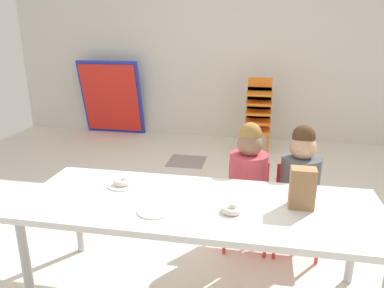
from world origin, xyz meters
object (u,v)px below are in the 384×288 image
(paper_bag_brown, at_px, (302,188))
(donut_powdered_loose, at_px, (231,209))
(craft_table, at_px, (199,210))
(paper_plate_center_table, at_px, (154,211))
(seated_child_middle_seat, at_px, (300,178))
(folded_activity_table, at_px, (111,98))
(donut_powdered_on_plate, at_px, (122,182))
(kid_chair_orange_stack, at_px, (259,110))
(seated_child_near_camera, at_px, (248,175))
(paper_plate_near_edge, at_px, (122,185))

(paper_bag_brown, relative_size, donut_powdered_loose, 1.99)
(craft_table, xyz_separation_m, paper_plate_center_table, (-0.21, -0.15, 0.05))
(seated_child_middle_seat, xyz_separation_m, folded_activity_table, (-2.43, 2.60, -0.02))
(seated_child_middle_seat, bearing_deg, donut_powdered_on_plate, -157.49)
(kid_chair_orange_stack, relative_size, folded_activity_table, 0.85)
(seated_child_near_camera, bearing_deg, seated_child_middle_seat, 0.00)
(donut_powdered_on_plate, bearing_deg, donut_powdered_loose, -17.43)
(donut_powdered_on_plate, bearing_deg, folded_activity_table, 113.91)
(kid_chair_orange_stack, bearing_deg, folded_activity_table, 171.04)
(craft_table, distance_m, paper_plate_center_table, 0.26)
(seated_child_middle_seat, distance_m, paper_plate_near_edge, 1.17)
(kid_chair_orange_stack, bearing_deg, paper_plate_near_edge, -105.99)
(craft_table, height_order, donut_powdered_loose, donut_powdered_loose)
(donut_powdered_loose, bearing_deg, paper_bag_brown, 19.31)
(paper_bag_brown, bearing_deg, seated_child_middle_seat, 84.75)
(kid_chair_orange_stack, relative_size, paper_plate_center_table, 5.11)
(paper_plate_center_table, bearing_deg, donut_powdered_on_plate, 135.41)
(paper_plate_near_edge, relative_size, paper_plate_center_table, 1.00)
(seated_child_middle_seat, relative_size, folded_activity_table, 0.84)
(paper_plate_near_edge, bearing_deg, donut_powdered_loose, -17.43)
(paper_plate_center_table, bearing_deg, craft_table, 34.76)
(paper_plate_near_edge, bearing_deg, paper_bag_brown, -4.82)
(seated_child_near_camera, relative_size, donut_powdered_loose, 8.29)
(seated_child_near_camera, xyz_separation_m, kid_chair_orange_stack, (0.04, 2.26, -0.04))
(seated_child_middle_seat, height_order, donut_powdered_on_plate, seated_child_middle_seat)
(donut_powdered_loose, bearing_deg, paper_plate_center_table, -170.37)
(paper_plate_center_table, distance_m, donut_powdered_on_plate, 0.40)
(craft_table, bearing_deg, paper_bag_brown, 4.83)
(paper_plate_near_edge, height_order, donut_powdered_loose, donut_powdered_loose)
(paper_plate_near_edge, bearing_deg, seated_child_near_camera, 31.26)
(seated_child_near_camera, bearing_deg, donut_powdered_loose, -95.43)
(seated_child_near_camera, bearing_deg, kid_chair_orange_stack, 89.01)
(paper_plate_center_table, height_order, donut_powdered_on_plate, donut_powdered_on_plate)
(paper_plate_near_edge, xyz_separation_m, donut_powdered_loose, (0.67, -0.21, 0.01))
(folded_activity_table, distance_m, paper_plate_near_edge, 3.33)
(seated_child_near_camera, height_order, paper_plate_center_table, seated_child_near_camera)
(craft_table, bearing_deg, kid_chair_orange_stack, 84.30)
(seated_child_middle_seat, xyz_separation_m, donut_powdered_on_plate, (-1.08, -0.45, 0.08))
(kid_chair_orange_stack, distance_m, paper_bag_brown, 2.82)
(seated_child_near_camera, height_order, paper_plate_near_edge, seated_child_near_camera)
(folded_activity_table, height_order, donut_powdered_on_plate, folded_activity_table)
(donut_powdered_on_plate, bearing_deg, seated_child_near_camera, 31.26)
(kid_chair_orange_stack, xyz_separation_m, folded_activity_table, (-2.13, 0.34, 0.02))
(paper_plate_center_table, bearing_deg, paper_bag_brown, 14.34)
(seated_child_near_camera, height_order, folded_activity_table, folded_activity_table)
(folded_activity_table, bearing_deg, seated_child_near_camera, -51.21)
(donut_powdered_loose, bearing_deg, kid_chair_orange_stack, 88.01)
(kid_chair_orange_stack, bearing_deg, paper_bag_brown, -84.79)
(paper_bag_brown, height_order, paper_plate_near_edge, paper_bag_brown)
(paper_plate_center_table, distance_m, donut_powdered_loose, 0.40)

